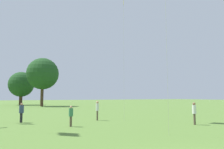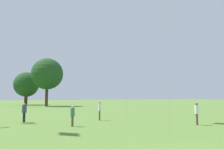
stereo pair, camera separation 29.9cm
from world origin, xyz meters
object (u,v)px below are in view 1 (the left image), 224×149
object	(u,v)px
person_standing_4	(71,114)
person_standing_6	(21,111)
person_standing_7	(97,108)
distant_tree_1	(43,74)
distant_tree_0	(21,84)
person_standing_3	(194,111)

from	to	relation	value
person_standing_4	person_standing_6	xyz separation A→B (m)	(-2.96, 4.50, 0.06)
person_standing_7	distant_tree_1	world-z (taller)	distant_tree_1
distant_tree_0	person_standing_4	bearing A→B (deg)	-91.69
person_standing_4	distant_tree_1	xyz separation A→B (m)	(4.90, 37.10, 6.71)
person_standing_3	distant_tree_1	bearing A→B (deg)	104.97
distant_tree_1	person_standing_6	bearing A→B (deg)	-103.55
person_standing_4	person_standing_7	world-z (taller)	person_standing_7
person_standing_4	distant_tree_1	distance (m)	38.02
person_standing_4	person_standing_6	bearing A→B (deg)	-132.18
person_standing_4	distant_tree_0	distance (m)	48.26
person_standing_4	distant_tree_0	bearing A→B (deg)	-167.20
person_standing_3	distant_tree_1	distance (m)	41.45
person_standing_6	distant_tree_1	xyz separation A→B (m)	(7.86, 32.60, 6.65)
person_standing_7	distant_tree_0	distance (m)	45.29
person_standing_6	distant_tree_1	size ratio (longest dim) A/B	0.15
person_standing_3	person_standing_6	bearing A→B (deg)	155.01
distant_tree_1	person_standing_4	bearing A→B (deg)	-97.53
person_standing_4	distant_tree_1	size ratio (longest dim) A/B	0.13
person_standing_4	distant_tree_1	bearing A→B (deg)	-173.04
person_standing_4	person_standing_7	size ratio (longest dim) A/B	0.85
person_standing_7	distant_tree_1	xyz separation A→B (m)	(1.36, 34.11, 6.51)
person_standing_6	person_standing_7	world-z (taller)	person_standing_7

